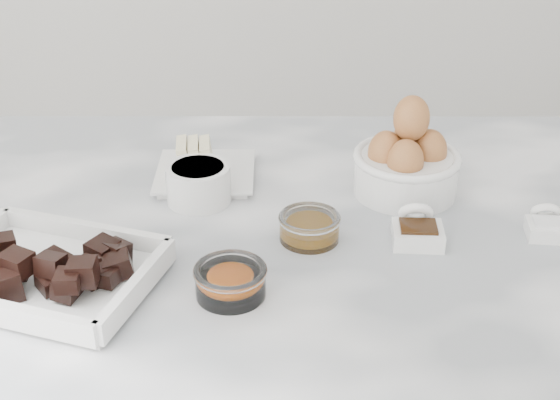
# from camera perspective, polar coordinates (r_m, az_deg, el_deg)

# --- Properties ---
(marble_slab) EXTENTS (1.20, 0.80, 0.04)m
(marble_slab) POSITION_cam_1_polar(r_m,az_deg,el_deg) (1.00, -1.16, -3.85)
(marble_slab) COLOR white
(marble_slab) RESTS_ON cabinet
(chocolate_dish) EXTENTS (0.29, 0.25, 0.06)m
(chocolate_dish) POSITION_cam_1_polar(r_m,az_deg,el_deg) (0.93, -16.70, -4.65)
(chocolate_dish) COLOR white
(chocolate_dish) RESTS_ON marble_slab
(butter_plate) EXTENTS (0.14, 0.14, 0.06)m
(butter_plate) POSITION_cam_1_polar(r_m,az_deg,el_deg) (1.13, -5.61, 2.42)
(butter_plate) COLOR white
(butter_plate) RESTS_ON marble_slab
(sugar_ramekin) EXTENTS (0.09, 0.09, 0.05)m
(sugar_ramekin) POSITION_cam_1_polar(r_m,az_deg,el_deg) (1.07, -5.98, 1.31)
(sugar_ramekin) COLOR white
(sugar_ramekin) RESTS_ON marble_slab
(egg_bowl) EXTENTS (0.15, 0.15, 0.14)m
(egg_bowl) POSITION_cam_1_polar(r_m,az_deg,el_deg) (1.09, 9.24, 2.76)
(egg_bowl) COLOR white
(egg_bowl) RESTS_ON marble_slab
(honey_bowl) EXTENTS (0.08, 0.08, 0.03)m
(honey_bowl) POSITION_cam_1_polar(r_m,az_deg,el_deg) (0.98, 2.16, -1.98)
(honey_bowl) COLOR white
(honey_bowl) RESTS_ON marble_slab
(zest_bowl) EXTENTS (0.08, 0.08, 0.04)m
(zest_bowl) POSITION_cam_1_polar(r_m,az_deg,el_deg) (0.88, -3.64, -5.86)
(zest_bowl) COLOR white
(zest_bowl) RESTS_ON marble_slab
(vanilla_spoon) EXTENTS (0.07, 0.08, 0.05)m
(vanilla_spoon) POSITION_cam_1_polar(r_m,az_deg,el_deg) (0.99, 10.00, -2.12)
(vanilla_spoon) COLOR white
(vanilla_spoon) RESTS_ON marble_slab
(salt_spoon) EXTENTS (0.06, 0.07, 0.04)m
(salt_spoon) POSITION_cam_1_polar(r_m,az_deg,el_deg) (1.05, 18.96, -1.73)
(salt_spoon) COLOR white
(salt_spoon) RESTS_ON marble_slab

